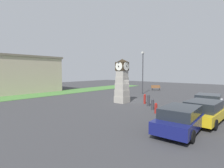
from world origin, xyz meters
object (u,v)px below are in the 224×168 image
object	(u,v)px
bollard_far_row	(148,100)
car_navy_sedan	(181,119)
bollard_near_tower	(156,108)
bollard_mid_row	(153,104)
car_near_tower	(205,111)
street_lamp_near_road	(143,70)
bollard_end_row	(145,99)
bench	(156,87)
car_by_building	(208,102)
clock_tower	(122,82)

from	to	relation	value
bollard_far_row	car_navy_sedan	distance (m)	7.39
bollard_near_tower	bollard_mid_row	xyz separation A→B (m)	(1.07, 0.86, 0.06)
car_near_tower	street_lamp_near_road	size ratio (longest dim) A/B	0.74
bollard_far_row	bollard_end_row	size ratio (longest dim) A/B	1.12
bollard_end_row	bench	bearing A→B (deg)	21.95
car_near_tower	car_by_building	distance (m)	3.90
bollard_near_tower	bollard_far_row	bearing A→B (deg)	40.45
bollard_end_row	car_navy_sedan	distance (m)	8.56
bollard_end_row	bollard_far_row	bearing A→B (deg)	-132.63
bollard_near_tower	street_lamp_near_road	distance (m)	12.77
clock_tower	bollard_far_row	xyz separation A→B (m)	(0.20, -3.11, -1.66)
bollard_far_row	bench	size ratio (longest dim) A/B	0.72
clock_tower	bollard_far_row	size ratio (longest dim) A/B	4.10
bollard_far_row	car_near_tower	bearing A→B (deg)	-114.03
bollard_far_row	car_near_tower	world-z (taller)	car_near_tower
bench	street_lamp_near_road	bearing A→B (deg)	-172.11
bollard_end_row	bench	world-z (taller)	bollard_end_row
clock_tower	bollard_mid_row	bearing A→B (deg)	-103.80
bollard_end_row	street_lamp_near_road	distance (m)	8.77
bollard_near_tower	bollard_far_row	world-z (taller)	bollard_far_row
bollard_end_row	bollard_mid_row	bearing A→B (deg)	-135.78
bollard_end_row	bench	size ratio (longest dim) A/B	0.64
car_navy_sedan	bollard_mid_row	bearing A→B (deg)	43.53
clock_tower	car_by_building	world-z (taller)	clock_tower
bollard_end_row	clock_tower	bearing A→B (deg)	113.84
bollard_mid_row	bollard_end_row	size ratio (longest dim) A/B	0.93
bollard_near_tower	street_lamp_near_road	size ratio (longest dim) A/B	0.13
street_lamp_near_road	car_by_building	bearing A→B (deg)	-121.84
clock_tower	car_navy_sedan	xyz separation A→B (m)	(-5.19, -8.17, -1.49)
bollard_far_row	car_near_tower	xyz separation A→B (m)	(-2.49, -5.59, 0.17)
clock_tower	bench	xyz separation A→B (m)	(13.92, 2.96, -1.72)
bollard_far_row	car_by_building	size ratio (longest dim) A/B	0.28
car_navy_sedan	car_near_tower	distance (m)	2.94
car_by_building	bench	xyz separation A→B (m)	(12.36, 11.07, -0.23)
bollard_far_row	bench	world-z (taller)	bollard_far_row
bollard_near_tower	car_by_building	xyz separation A→B (m)	(3.67, -3.03, 0.32)
car_navy_sedan	car_near_tower	bearing A→B (deg)	-10.42
bollard_far_row	bench	bearing A→B (deg)	23.88
car_navy_sedan	car_by_building	bearing A→B (deg)	0.49
bench	car_navy_sedan	bearing A→B (deg)	-149.78
bollard_mid_row	car_navy_sedan	size ratio (longest dim) A/B	0.21
bollard_near_tower	bench	size ratio (longest dim) A/B	0.53
bollard_near_tower	bollard_mid_row	world-z (taller)	bollard_mid_row
bollard_near_tower	car_near_tower	bearing A→B (deg)	-92.87
clock_tower	bollard_end_row	world-z (taller)	clock_tower
bollard_end_row	car_by_building	xyz separation A→B (m)	(0.56, -5.86, 0.23)
car_navy_sedan	bench	distance (m)	22.12
bollard_end_row	bollard_near_tower	bearing A→B (deg)	-137.62
street_lamp_near_road	bollard_mid_row	bearing A→B (deg)	-144.64
bollard_far_row	car_near_tower	size ratio (longest dim) A/B	0.25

